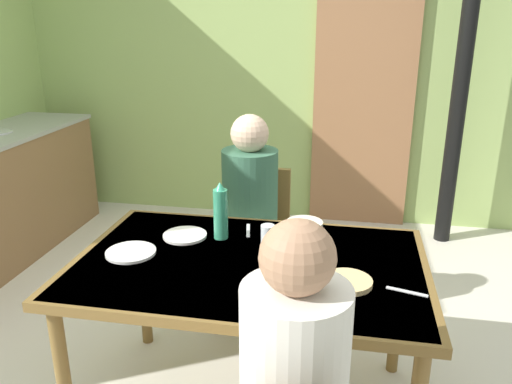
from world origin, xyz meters
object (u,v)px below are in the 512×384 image
object	(u,v)px
person_far_diner	(249,196)
water_bottle_green_near	(221,212)
person_near_diner	(295,366)
dining_table	(249,276)
chair_far_diner	(254,234)
serving_bowl_center	(304,227)

from	to	relation	value
person_far_diner	water_bottle_green_near	world-z (taller)	person_far_diner
person_near_diner	water_bottle_green_near	size ratio (longest dim) A/B	2.91
dining_table	water_bottle_green_near	xyz separation A→B (m)	(-0.17, 0.21, 0.19)
chair_far_diner	person_near_diner	world-z (taller)	person_near_diner
dining_table	chair_far_diner	xyz separation A→B (m)	(-0.14, 0.82, -0.17)
dining_table	serving_bowl_center	distance (m)	0.40
water_bottle_green_near	person_near_diner	bearing A→B (deg)	-63.73
dining_table	chair_far_diner	distance (m)	0.85
person_near_diner	person_far_diner	size ratio (longest dim) A/B	1.00
serving_bowl_center	person_far_diner	bearing A→B (deg)	133.71
water_bottle_green_near	chair_far_diner	bearing A→B (deg)	86.61
chair_far_diner	serving_bowl_center	distance (m)	0.64
chair_far_diner	water_bottle_green_near	world-z (taller)	water_bottle_green_near
dining_table	person_near_diner	world-z (taller)	person_near_diner
dining_table	person_near_diner	bearing A→B (deg)	-68.64
person_far_diner	chair_far_diner	bearing A→B (deg)	-90.00
person_far_diner	water_bottle_green_near	bearing A→B (deg)	85.63
person_far_diner	water_bottle_green_near	size ratio (longest dim) A/B	2.91
serving_bowl_center	dining_table	bearing A→B (deg)	-119.89
chair_far_diner	person_near_diner	xyz separation A→B (m)	(0.40, -1.50, 0.28)
chair_far_diner	person_near_diner	size ratio (longest dim) A/B	1.13
dining_table	serving_bowl_center	world-z (taller)	serving_bowl_center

